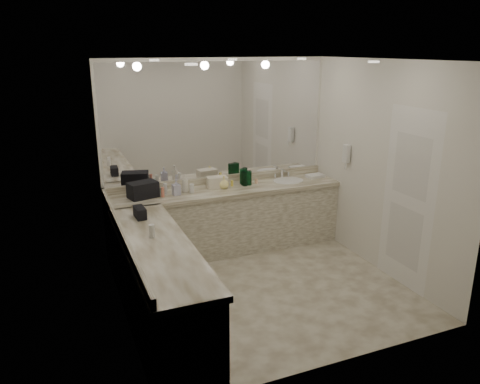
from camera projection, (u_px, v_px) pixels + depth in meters
name	position (u px, v px, depth m)	size (l,w,h in m)	color
floor	(263.00, 288.00, 5.54)	(3.20, 3.20, 0.00)	beige
ceiling	(267.00, 60.00, 4.77)	(3.20, 3.20, 0.00)	white
wall_back	(218.00, 155.00, 6.48)	(3.20, 0.02, 2.60)	silver
wall_left	(117.00, 200.00, 4.57)	(0.02, 3.00, 2.60)	silver
wall_right	(382.00, 169.00, 5.73)	(0.02, 3.00, 2.60)	silver
vanity_back_base	(227.00, 221.00, 6.47)	(3.20, 0.60, 0.84)	beige
vanity_back_top	(227.00, 190.00, 6.33)	(3.20, 0.64, 0.06)	beige
vanity_left_base	(158.00, 288.00, 4.67)	(0.60, 2.40, 0.84)	beige
vanity_left_top	(157.00, 247.00, 4.54)	(0.64, 2.42, 0.06)	beige
backsplash_back	(219.00, 179.00, 6.56)	(3.20, 0.04, 0.10)	beige
backsplash_left	(121.00, 232.00, 4.68)	(0.04, 3.00, 0.10)	beige
mirror_back	(218.00, 121.00, 6.33)	(3.12, 0.01, 1.55)	white
mirror_left	(114.00, 152.00, 4.43)	(0.01, 2.92, 1.55)	white
sink	(288.00, 181.00, 6.68)	(0.44, 0.44, 0.03)	white
faucet	(282.00, 173.00, 6.84)	(0.24, 0.16, 0.14)	silver
wall_phone	(346.00, 154.00, 6.32)	(0.06, 0.10, 0.24)	white
door	(408.00, 200.00, 5.36)	(0.02, 0.82, 2.10)	white
black_toiletry_bag	(143.00, 190.00, 5.91)	(0.36, 0.22, 0.20)	black
black_bag_spill	(140.00, 212.00, 5.21)	(0.10, 0.23, 0.13)	black
cream_cosmetic_case	(217.00, 182.00, 6.33)	(0.27, 0.17, 0.16)	beige
hand_towel	(315.00, 176.00, 6.86)	(0.25, 0.17, 0.04)	white
lotion_left	(152.00, 231.00, 4.66)	(0.06, 0.06, 0.14)	white
soap_bottle_a	(185.00, 183.00, 6.12)	(0.09, 0.09, 0.24)	silver
soap_bottle_b	(176.00, 187.00, 6.01)	(0.09, 0.10, 0.21)	#B3B1CB
soap_bottle_c	(224.00, 182.00, 6.29)	(0.13, 0.13, 0.17)	#FBEB8B
green_bottle_0	(245.00, 175.00, 6.54)	(0.07, 0.07, 0.22)	#0F562A
green_bottle_1	(243.00, 178.00, 6.44)	(0.06, 0.06, 0.19)	#0F562A
green_bottle_2	(249.00, 178.00, 6.45)	(0.07, 0.07, 0.20)	#0F562A
green_bottle_3	(242.00, 176.00, 6.51)	(0.07, 0.07, 0.21)	#0F562A
green_bottle_4	(245.00, 179.00, 6.41)	(0.06, 0.06, 0.19)	#0F562A
amenity_bottle_0	(184.00, 186.00, 6.20)	(0.05, 0.05, 0.12)	silver
amenity_bottle_1	(192.00, 188.00, 6.11)	(0.06, 0.06, 0.12)	white
amenity_bottle_2	(161.00, 191.00, 6.06)	(0.06, 0.06, 0.08)	silver
amenity_bottle_3	(163.00, 192.00, 5.94)	(0.04, 0.04, 0.13)	#E57F66
amenity_bottle_4	(152.00, 194.00, 5.94)	(0.06, 0.06, 0.08)	#E57F66
amenity_bottle_5	(165.00, 189.00, 6.06)	(0.05, 0.05, 0.14)	white
amenity_bottle_6	(232.00, 183.00, 6.41)	(0.04, 0.04, 0.08)	#F2D84C
amenity_bottle_7	(256.00, 181.00, 6.54)	(0.05, 0.05, 0.07)	#E0B28C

